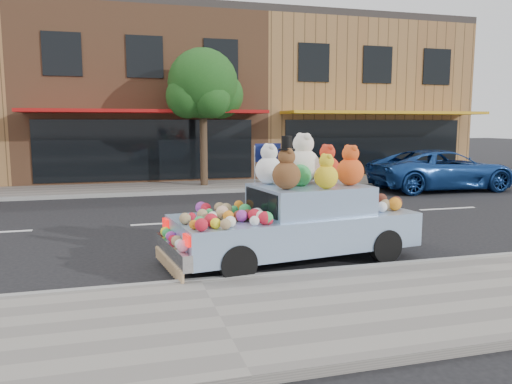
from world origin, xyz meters
name	(u,v)px	position (x,y,z in m)	size (l,w,h in m)	color
ground	(168,223)	(0.00, 0.00, 0.00)	(120.00, 120.00, 0.00)	black
near_sidewalk	(220,321)	(0.00, -6.50, 0.06)	(60.00, 3.00, 0.12)	gray
far_sidewalk	(151,188)	(0.00, 6.50, 0.06)	(60.00, 3.00, 0.12)	gray
near_kerb	(200,283)	(0.00, -5.00, 0.07)	(60.00, 0.12, 0.13)	gray
far_kerb	(154,194)	(0.00, 5.00, 0.07)	(60.00, 0.12, 0.13)	gray
storefront_mid	(141,98)	(0.00, 11.97, 3.64)	(10.00, 9.80, 7.30)	brown
storefront_right	(338,100)	(10.00, 11.97, 3.64)	(10.00, 9.80, 7.30)	olive
street_tree	(203,90)	(2.03, 6.55, 3.69)	(3.00, 2.70, 5.22)	#38281C
car_blue	(442,170)	(10.39, 3.61, 0.75)	(2.47, 5.36, 1.49)	#1A4390
art_car	(296,215)	(1.91, -3.95, 0.82)	(4.68, 2.34, 2.28)	black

